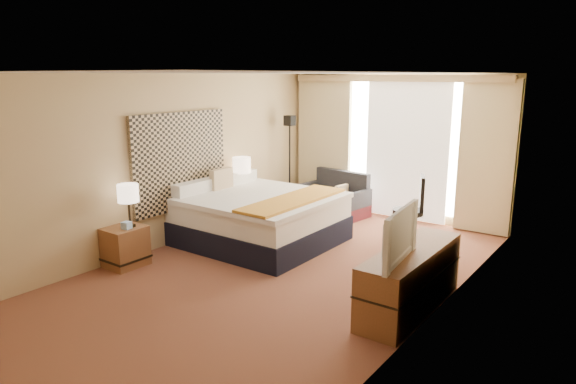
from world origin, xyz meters
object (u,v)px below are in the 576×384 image
Objects in this scene: desk_chair at (412,214)px; television at (392,234)px; media_dresser at (410,279)px; lamp_right at (242,166)px; loveseat at (335,200)px; floor_lamp at (290,144)px; bed at (258,217)px; lamp_left at (128,194)px; nightstand_left at (125,247)px; nightstand_right at (244,209)px.

television reaches higher than desk_chair.
media_dresser is 4.01m from lamp_right.
loveseat is 1.39× the size of television.
television is (3.56, -3.13, -0.32)m from floor_lamp.
media_dresser is 4.59m from floor_lamp.
lamp_right is (-3.69, 1.39, 0.71)m from media_dresser.
bed is 2.29× the size of television.
loveseat is 2.08m from desk_chair.
media_dresser is at bearing 15.15° from lamp_left.
bed is 3.75× the size of lamp_left.
nightstand_left is 0.40× the size of loveseat.
nightstand_left is 0.92× the size of lamp_left.
lamp_left is (0.06, 0.06, 0.74)m from nightstand_left.
lamp_right is (0.01, 2.44, 0.78)m from nightstand_left.
floor_lamp is (0.09, 1.23, 1.02)m from nightstand_right.
desk_chair reaches higher than nightstand_right.
bed is (0.81, 1.90, 0.12)m from nightstand_left.
bed is 1.17m from lamp_right.
desk_chair is 1.83× the size of lamp_left.
lamp_right is at bearing 145.89° from bed.
nightstand_right is at bearing 169.61° from desk_chair.
desk_chair is at bearing -11.50° from floor_lamp.
floor_lamp reaches higher than desk_chair.
floor_lamp is 4.75m from television.
television reaches higher than lamp_left.
media_dresser is at bearing -13.09° from television.
floor_lamp is 1.68× the size of desk_chair.
lamp_right is (-0.09, -1.28, -0.24)m from floor_lamp.
loveseat is (0.12, 2.12, -0.13)m from bed.
nightstand_right is at bearing -113.99° from loveseat.
floor_lamp reaches higher than bed.
television is (-0.05, -0.45, 0.63)m from media_dresser.
lamp_right is 0.67× the size of television.
floor_lamp is at bearing -153.12° from loveseat.
lamp_left is (-0.75, -1.84, 0.61)m from bed.
floor_lamp reaches higher than media_dresser.
bed reaches higher than nightstand_right.
nightstand_left is 0.25× the size of bed.
lamp_left is 0.91× the size of lamp_right.
lamp_right is at bearing 170.73° from desk_chair.
lamp_left is (-0.87, -3.96, 0.75)m from loveseat.
bed is 2.04× the size of desk_chair.
television reaches higher than lamp_right.
lamp_right is (0.01, -0.06, 0.78)m from nightstand_right.
floor_lamp is at bearing 86.10° from lamp_right.
television reaches higher than bed.
bed is at bearing -85.85° from loveseat.
lamp_right reaches higher than lamp_left.
bed is 2.16m from floor_lamp.
nightstand_left is at bearing -90.15° from lamp_right.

